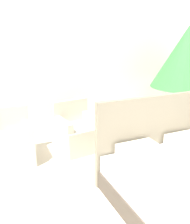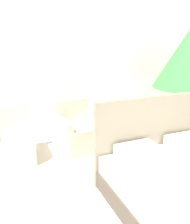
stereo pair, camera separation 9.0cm
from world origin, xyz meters
TOP-DOWN VIEW (x-y plane):
  - wall_back at (0.00, 4.19)m, footprint 10.00×0.06m
  - armchair_near_window_left at (-0.94, 3.43)m, footprint 0.65×0.62m
  - armchair_near_window_right at (0.14, 3.43)m, footprint 0.71×0.68m
  - potted_palm at (2.25, 3.34)m, footprint 1.24×1.24m

SIDE VIEW (x-z plane):
  - armchair_near_window_left at x=-0.94m, z-range -0.14..0.67m
  - armchair_near_window_right at x=0.14m, z-range -0.14..0.67m
  - potted_palm at x=2.25m, z-range 0.41..2.44m
  - wall_back at x=0.00m, z-range 0.00..2.90m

